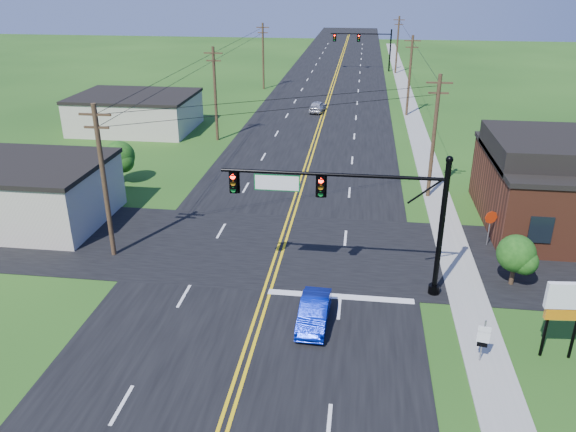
# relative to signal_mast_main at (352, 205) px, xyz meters

# --- Properties ---
(ground) EXTENTS (260.00, 260.00, 0.00)m
(ground) POSITION_rel_signal_mast_main_xyz_m (-4.34, -8.00, -4.75)
(ground) COLOR #1C4213
(ground) RESTS_ON ground
(road_main) EXTENTS (16.00, 220.00, 0.04)m
(road_main) POSITION_rel_signal_mast_main_xyz_m (-4.34, 42.00, -4.73)
(road_main) COLOR black
(road_main) RESTS_ON ground
(road_cross) EXTENTS (70.00, 10.00, 0.04)m
(road_cross) POSITION_rel_signal_mast_main_xyz_m (-4.34, 4.00, -4.73)
(road_cross) COLOR black
(road_cross) RESTS_ON ground
(sidewalk) EXTENTS (2.00, 160.00, 0.08)m
(sidewalk) POSITION_rel_signal_mast_main_xyz_m (6.16, 32.00, -4.71)
(sidewalk) COLOR gray
(sidewalk) RESTS_ON ground
(signal_mast_main) EXTENTS (11.30, 0.60, 7.48)m
(signal_mast_main) POSITION_rel_signal_mast_main_xyz_m (0.00, 0.00, 0.00)
(signal_mast_main) COLOR black
(signal_mast_main) RESTS_ON ground
(signal_mast_far) EXTENTS (10.98, 0.60, 7.48)m
(signal_mast_far) POSITION_rel_signal_mast_main_xyz_m (0.10, 72.00, -0.20)
(signal_mast_far) COLOR black
(signal_mast_far) RESTS_ON ground
(cream_bldg_near) EXTENTS (10.20, 8.20, 4.10)m
(cream_bldg_near) POSITION_rel_signal_mast_main_xyz_m (-21.34, 6.00, -2.69)
(cream_bldg_near) COLOR beige
(cream_bldg_near) RESTS_ON ground
(cream_bldg_far) EXTENTS (12.20, 9.20, 3.70)m
(cream_bldg_far) POSITION_rel_signal_mast_main_xyz_m (-23.34, 30.00, -2.89)
(cream_bldg_far) COLOR beige
(cream_bldg_far) RESTS_ON ground
(utility_pole_left_a) EXTENTS (1.80, 0.28, 9.00)m
(utility_pole_left_a) POSITION_rel_signal_mast_main_xyz_m (-13.84, 2.00, -0.03)
(utility_pole_left_a) COLOR #332517
(utility_pole_left_a) RESTS_ON ground
(utility_pole_left_b) EXTENTS (1.80, 0.28, 9.00)m
(utility_pole_left_b) POSITION_rel_signal_mast_main_xyz_m (-13.84, 27.00, -0.03)
(utility_pole_left_b) COLOR #332517
(utility_pole_left_b) RESTS_ON ground
(utility_pole_left_c) EXTENTS (1.80, 0.28, 9.00)m
(utility_pole_left_c) POSITION_rel_signal_mast_main_xyz_m (-13.84, 54.00, -0.03)
(utility_pole_left_c) COLOR #332517
(utility_pole_left_c) RESTS_ON ground
(utility_pole_right_a) EXTENTS (1.80, 0.28, 9.00)m
(utility_pole_right_a) POSITION_rel_signal_mast_main_xyz_m (5.46, 14.00, -0.03)
(utility_pole_right_a) COLOR #332517
(utility_pole_right_a) RESTS_ON ground
(utility_pole_right_b) EXTENTS (1.80, 0.28, 9.00)m
(utility_pole_right_b) POSITION_rel_signal_mast_main_xyz_m (5.46, 40.00, -0.03)
(utility_pole_right_b) COLOR #332517
(utility_pole_right_b) RESTS_ON ground
(utility_pole_right_c) EXTENTS (1.80, 0.28, 9.00)m
(utility_pole_right_c) POSITION_rel_signal_mast_main_xyz_m (5.46, 70.00, -0.03)
(utility_pole_right_c) COLOR #332517
(utility_pole_right_c) RESTS_ON ground
(tree_right_back) EXTENTS (3.00, 3.00, 4.10)m
(tree_right_back) POSITION_rel_signal_mast_main_xyz_m (11.66, 18.00, -2.15)
(tree_right_back) COLOR #332517
(tree_right_back) RESTS_ON ground
(shrub_corner) EXTENTS (2.00, 2.00, 2.86)m
(shrub_corner) POSITION_rel_signal_mast_main_xyz_m (8.66, 1.50, -2.90)
(shrub_corner) COLOR #332517
(shrub_corner) RESTS_ON ground
(tree_left) EXTENTS (2.40, 2.40, 3.37)m
(tree_left) POSITION_rel_signal_mast_main_xyz_m (-18.34, 14.00, -2.59)
(tree_left) COLOR #332517
(tree_left) RESTS_ON ground
(blue_car) EXTENTS (1.44, 3.85, 1.26)m
(blue_car) POSITION_rel_signal_mast_main_xyz_m (-1.48, -3.57, -4.12)
(blue_car) COLOR #071AA1
(blue_car) RESTS_ON ground
(distant_car) EXTENTS (1.97, 4.02, 1.32)m
(distant_car) POSITION_rel_signal_mast_main_xyz_m (-4.98, 40.41, -4.09)
(distant_car) COLOR silver
(distant_car) RESTS_ON ground
(route_sign) EXTENTS (0.52, 0.14, 2.10)m
(route_sign) POSITION_rel_signal_mast_main_xyz_m (5.82, -5.46, -3.53)
(route_sign) COLOR slate
(route_sign) RESTS_ON ground
(stop_sign) EXTENTS (0.79, 0.30, 2.29)m
(stop_sign) POSITION_rel_signal_mast_main_xyz_m (8.28, 6.16, -3.10)
(stop_sign) COLOR slate
(stop_sign) RESTS_ON ground
(pylon_sign) EXTENTS (1.80, 0.39, 3.66)m
(pylon_sign) POSITION_rel_signal_mast_main_xyz_m (9.13, -4.63, -2.08)
(pylon_sign) COLOR black
(pylon_sign) RESTS_ON ground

